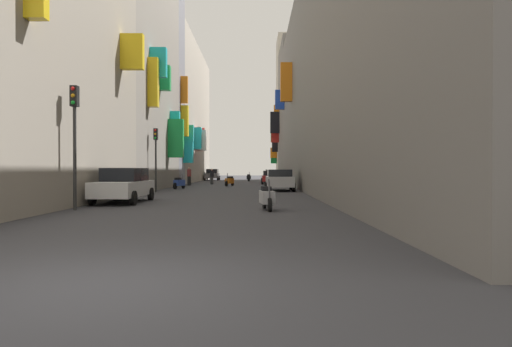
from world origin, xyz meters
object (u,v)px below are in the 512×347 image
object	(u,v)px
scooter_blue	(180,183)
pedestrian_crossing	(212,177)
scooter_orange	(230,181)
scooter_black	(249,177)
scooter_silver	(267,197)
traffic_light_near_corner	(156,149)
parked_car_red	(272,177)
parked_car_silver	(280,180)
traffic_light_far_corner	(75,126)
parked_car_grey	(213,174)
parked_car_green	(273,176)
pedestrian_near_left	(190,176)
parked_car_white	(125,185)

from	to	relation	value
scooter_blue	pedestrian_crossing	size ratio (longest dim) A/B	1.19
scooter_orange	scooter_black	world-z (taller)	same
scooter_silver	traffic_light_near_corner	xyz separation A→B (m)	(-6.95, 12.73, 2.37)
parked_car_red	pedestrian_crossing	xyz separation A→B (m)	(-5.90, -0.62, 0.04)
scooter_blue	parked_car_silver	bearing A→B (deg)	-20.47
scooter_orange	scooter_blue	bearing A→B (deg)	-121.80
scooter_silver	parked_car_red	bearing A→B (deg)	87.70
pedestrian_crossing	scooter_orange	bearing A→B (deg)	-66.50
scooter_silver	traffic_light_far_corner	bearing A→B (deg)	-179.88
traffic_light_far_corner	parked_car_grey	bearing A→B (deg)	89.18
parked_car_green	parked_car_silver	distance (m)	18.67
scooter_silver	pedestrian_crossing	distance (m)	27.82
parked_car_silver	scooter_black	distance (m)	24.75
parked_car_grey	scooter_black	size ratio (longest dim) A/B	2.06
scooter_black	pedestrian_crossing	world-z (taller)	pedestrian_crossing
parked_car_grey	scooter_blue	bearing A→B (deg)	-89.68
scooter_orange	traffic_light_near_corner	world-z (taller)	traffic_light_near_corner
scooter_silver	traffic_light_far_corner	distance (m)	7.42
parked_car_grey	scooter_blue	size ratio (longest dim) A/B	2.14
pedestrian_near_left	parked_car_red	bearing A→B (deg)	25.44
parked_car_green	pedestrian_near_left	xyz separation A→B (m)	(-7.98, -8.65, 0.08)
parked_car_white	scooter_orange	bearing A→B (deg)	79.46
parked_car_green	traffic_light_near_corner	size ratio (longest dim) A/B	0.99
parked_car_green	parked_car_silver	xyz separation A→B (m)	(-0.22, -18.67, 0.00)
traffic_light_near_corner	parked_car_white	bearing A→B (deg)	-85.77
parked_car_white	scooter_silver	distance (m)	7.26
parked_car_red	scooter_black	world-z (taller)	parked_car_red
scooter_black	traffic_light_far_corner	world-z (taller)	traffic_light_far_corner
scooter_black	traffic_light_far_corner	bearing A→B (deg)	-98.26
parked_car_green	parked_car_grey	bearing A→B (deg)	126.24
parked_car_green	parked_car_grey	xyz separation A→B (m)	(-7.77, 10.60, 0.02)
parked_car_red	parked_car_grey	xyz separation A→B (m)	(-7.46, 15.60, 0.07)
parked_car_green	traffic_light_far_corner	world-z (taller)	traffic_light_far_corner
pedestrian_crossing	scooter_blue	bearing A→B (deg)	-97.82
traffic_light_near_corner	parked_car_red	bearing A→B (deg)	62.18
parked_car_grey	scooter_orange	xyz separation A→B (m)	(3.61, -20.92, -0.32)
parked_car_green	scooter_silver	bearing A→B (deg)	-92.49
scooter_orange	scooter_silver	xyz separation A→B (m)	(2.73, -22.70, 0.00)
parked_car_green	scooter_orange	size ratio (longest dim) A/B	2.39
scooter_silver	traffic_light_near_corner	distance (m)	14.69
parked_car_silver	pedestrian_crossing	size ratio (longest dim) A/B	2.73
scooter_blue	scooter_silver	world-z (taller)	same
parked_car_silver	parked_car_red	bearing A→B (deg)	90.39
parked_car_red	parked_car_white	world-z (taller)	parked_car_white
parked_car_red	parked_car_white	xyz separation A→B (m)	(-7.40, -24.38, 0.08)
scooter_black	pedestrian_crossing	xyz separation A→B (m)	(-3.48, -11.57, 0.30)
traffic_light_near_corner	scooter_silver	bearing A→B (deg)	-61.38
parked_car_grey	traffic_light_far_corner	xyz separation A→B (m)	(-0.63, -43.63, 2.26)
parked_car_white	parked_car_grey	bearing A→B (deg)	90.09
parked_car_silver	scooter_blue	world-z (taller)	parked_car_silver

